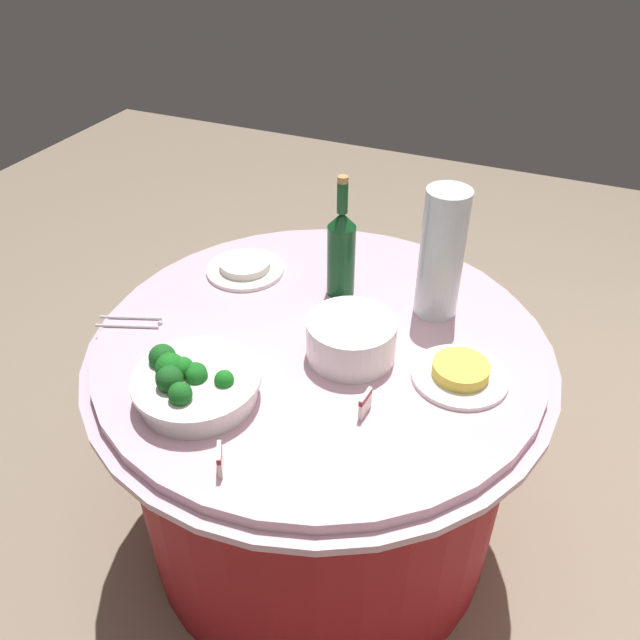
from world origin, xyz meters
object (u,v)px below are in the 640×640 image
object	(u,v)px
decorative_fruit_vase	(441,260)
plate_stack	(351,339)
food_plate_fried_egg	(460,373)
label_placard_front	(220,458)
broccoli_bowl	(193,383)
food_plate_rice	(245,267)
label_placard_mid	(365,402)
serving_tongs	(132,322)
wine_bottle	(341,251)

from	to	relation	value
decorative_fruit_vase	plate_stack	bearing A→B (deg)	-27.61
food_plate_fried_egg	label_placard_front	world-z (taller)	label_placard_front
broccoli_bowl	label_placard_front	bearing A→B (deg)	45.29
decorative_fruit_vase	food_plate_rice	size ratio (longest dim) A/B	1.55
food_plate_rice	label_placard_front	world-z (taller)	label_placard_front
label_placard_front	food_plate_fried_egg	bearing A→B (deg)	140.72
food_plate_rice	decorative_fruit_vase	bearing A→B (deg)	92.90
broccoli_bowl	label_placard_front	distance (m)	0.22
plate_stack	decorative_fruit_vase	bearing A→B (deg)	152.39
label_placard_front	label_placard_mid	size ratio (longest dim) A/B	1.00
serving_tongs	label_placard_front	distance (m)	0.55
wine_bottle	label_placard_front	size ratio (longest dim) A/B	6.11
serving_tongs	plate_stack	bearing A→B (deg)	100.33
label_placard_front	decorative_fruit_vase	bearing A→B (deg)	160.52
decorative_fruit_vase	serving_tongs	distance (m)	0.79
food_plate_rice	serving_tongs	bearing A→B (deg)	-23.73
plate_stack	label_placard_mid	world-z (taller)	plate_stack
label_placard_front	plate_stack	bearing A→B (deg)	165.94
wine_bottle	label_placard_front	bearing A→B (deg)	1.39
decorative_fruit_vase	broccoli_bowl	bearing A→B (deg)	-36.84
food_plate_rice	label_placard_mid	xyz separation A→B (m)	(0.40, 0.51, 0.02)
decorative_fruit_vase	food_plate_fried_egg	xyz separation A→B (m)	(0.24, 0.12, -0.14)
wine_bottle	decorative_fruit_vase	bearing A→B (deg)	94.15
serving_tongs	food_plate_fried_egg	world-z (taller)	food_plate_fried_egg
label_placard_mid	food_plate_rice	bearing A→B (deg)	-128.14
food_plate_fried_egg	label_placard_mid	world-z (taller)	label_placard_mid
food_plate_rice	label_placard_mid	bearing A→B (deg)	51.86
wine_bottle	serving_tongs	bearing A→B (deg)	-51.86
plate_stack	food_plate_fried_egg	world-z (taller)	plate_stack
plate_stack	serving_tongs	xyz separation A→B (m)	(0.10, -0.56, -0.05)
broccoli_bowl	food_plate_fried_egg	world-z (taller)	broccoli_bowl
food_plate_rice	label_placard_mid	world-z (taller)	label_placard_mid
broccoli_bowl	food_plate_rice	size ratio (longest dim) A/B	1.27
serving_tongs	label_placard_mid	bearing A→B (deg)	84.15
decorative_fruit_vase	food_plate_fried_egg	size ratio (longest dim) A/B	1.55
decorative_fruit_vase	label_placard_mid	distance (m)	0.44
food_plate_rice	food_plate_fried_egg	xyz separation A→B (m)	(0.21, 0.67, 0.00)
label_placard_front	label_placard_mid	world-z (taller)	same
decorative_fruit_vase	label_placard_front	distance (m)	0.73
plate_stack	decorative_fruit_vase	xyz separation A→B (m)	(-0.26, 0.13, 0.10)
wine_bottle	food_plate_rice	bearing A→B (deg)	-88.21
plate_stack	wine_bottle	world-z (taller)	wine_bottle
serving_tongs	label_placard_front	xyz separation A→B (m)	(0.32, 0.45, 0.03)
wine_bottle	decorative_fruit_vase	distance (m)	0.26
plate_stack	wine_bottle	distance (m)	0.28
wine_bottle	food_plate_rice	xyz separation A→B (m)	(0.01, -0.29, -0.12)
food_plate_fried_egg	decorative_fruit_vase	bearing A→B (deg)	-152.60
food_plate_fried_egg	label_placard_front	size ratio (longest dim) A/B	4.00
broccoli_bowl	plate_stack	distance (m)	0.38
wine_bottle	food_plate_rice	distance (m)	0.31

